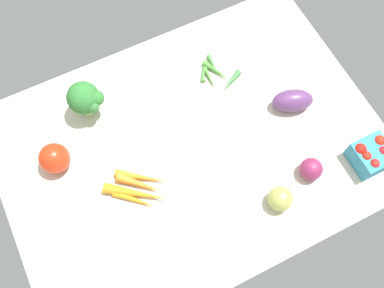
# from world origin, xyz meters

# --- Properties ---
(tablecloth) EXTENTS (1.04, 0.76, 0.02)m
(tablecloth) POSITION_xyz_m (0.00, 0.00, 0.01)
(tablecloth) COLOR beige
(tablecloth) RESTS_ON ground
(carrot_bunch) EXTENTS (0.18, 0.15, 0.03)m
(carrot_bunch) POSITION_xyz_m (-0.18, -0.05, 0.03)
(carrot_bunch) COLOR orange
(carrot_bunch) RESTS_ON tablecloth
(eggplant) EXTENTS (0.13, 0.10, 0.06)m
(eggplant) POSITION_xyz_m (0.31, -0.01, 0.05)
(eggplant) COLOR #5E3668
(eggplant) RESTS_ON tablecloth
(heirloom_tomato_green) EXTENTS (0.07, 0.07, 0.07)m
(heirloom_tomato_green) POSITION_xyz_m (0.13, -0.24, 0.05)
(heirloom_tomato_green) COLOR #A1A84E
(heirloom_tomato_green) RESTS_ON tablecloth
(bell_pepper_red) EXTENTS (0.09, 0.09, 0.09)m
(bell_pepper_red) POSITION_xyz_m (-0.35, 0.12, 0.06)
(bell_pepper_red) COLOR red
(bell_pepper_red) RESTS_ON tablecloth
(red_onion_near_basket) EXTENTS (0.06, 0.06, 0.06)m
(red_onion_near_basket) POSITION_xyz_m (0.25, -0.21, 0.05)
(red_onion_near_basket) COLOR #85274F
(red_onion_near_basket) RESTS_ON tablecloth
(okra_pile) EXTENTS (0.12, 0.14, 0.02)m
(okra_pile) POSITION_xyz_m (0.17, 0.17, 0.03)
(okra_pile) COLOR #488E33
(okra_pile) RESTS_ON tablecloth
(berry_basket) EXTENTS (0.09, 0.09, 0.08)m
(berry_basket) POSITION_xyz_m (0.41, -0.25, 0.06)
(berry_basket) COLOR teal
(berry_basket) RESTS_ON tablecloth
(broccoli_head) EXTENTS (0.10, 0.10, 0.12)m
(broccoli_head) POSITION_xyz_m (-0.21, 0.23, 0.10)
(broccoli_head) COLOR #A3D172
(broccoli_head) RESTS_ON tablecloth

